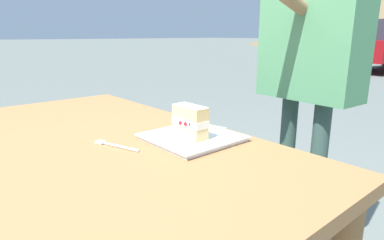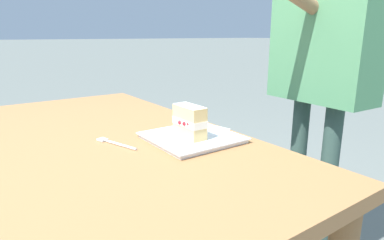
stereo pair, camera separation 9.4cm
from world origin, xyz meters
name	(u,v)px [view 1 (the left image)]	position (x,y,z in m)	size (l,w,h in m)	color
patio_table	(68,171)	(0.00, 0.00, 0.63)	(1.49, 1.03, 0.72)	olive
dessert_plate	(192,138)	(-0.21, -0.33, 0.73)	(0.27, 0.27, 0.02)	white
cake_slice	(190,122)	(-0.23, -0.32, 0.78)	(0.12, 0.06, 0.10)	#E0C17A
dessert_fork	(114,145)	(-0.11, -0.11, 0.72)	(0.17, 0.07, 0.01)	silver
paper_napkin	(205,129)	(-0.15, -0.45, 0.72)	(0.14, 0.12, 0.00)	white
diner_person	(312,38)	(-0.25, -0.95, 1.03)	(0.43, 0.56, 1.55)	#334B43
parked_car_extra	(346,38)	(9.13, -21.47, 0.82)	(2.41, 4.30, 1.56)	maroon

